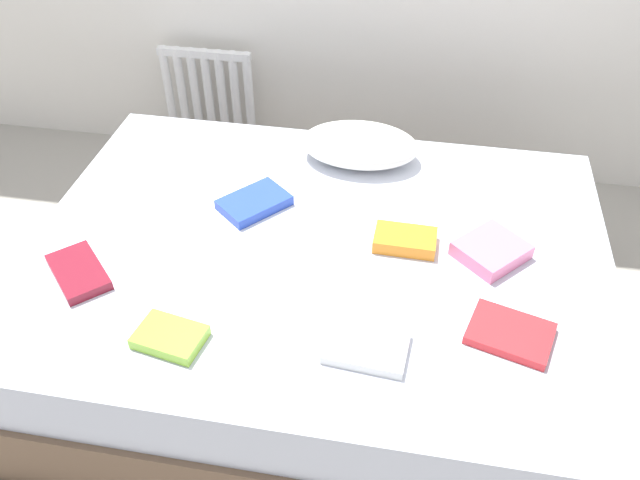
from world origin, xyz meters
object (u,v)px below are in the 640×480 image
textbook_blue (254,203)px  bed (318,297)px  textbook_pink (491,250)px  textbook_red (510,333)px  textbook_lime (170,337)px  textbook_orange (405,240)px  textbook_white (366,347)px  radiator (209,97)px  pillow (360,145)px  textbook_maroon (78,272)px

textbook_blue → bed: bearing=-81.9°
textbook_pink → textbook_red: textbook_pink is taller
textbook_blue → textbook_lime: size_ratio=1.24×
textbook_orange → textbook_blue: bearing=169.2°
textbook_orange → textbook_red: bearing=-45.4°
textbook_blue → textbook_red: bearing=-77.2°
textbook_orange → textbook_pink: (0.28, -0.01, 0.00)m
textbook_red → bed: bearing=170.3°
textbook_blue → textbook_lime: bearing=-146.0°
textbook_pink → textbook_white: bearing=-174.5°
textbook_white → textbook_orange: (0.07, 0.48, 0.01)m
radiator → textbook_red: 2.06m
textbook_white → textbook_orange: 0.48m
textbook_blue → pillow: bearing=-0.7°
bed → textbook_pink: bearing=4.5°
textbook_white → textbook_pink: 0.59m
textbook_maroon → textbook_red: bearing=44.9°
textbook_blue → textbook_white: bearing=-100.2°
textbook_blue → textbook_orange: 0.57m
pillow → textbook_lime: (-0.41, -1.04, -0.05)m
radiator → textbook_pink: size_ratio=2.43×
textbook_maroon → textbook_orange: textbook_orange is taller
pillow → textbook_red: size_ratio=1.97×
textbook_maroon → textbook_lime: size_ratio=1.26×
textbook_blue → textbook_orange: size_ratio=1.15×
radiator → textbook_red: radiator is taller
textbook_maroon → textbook_red: size_ratio=1.04×
textbook_red → textbook_blue: bearing=168.2°
pillow → textbook_red: pillow is taller
textbook_maroon → textbook_white: bearing=37.2°
textbook_lime → textbook_red: bearing=21.7°
textbook_lime → textbook_maroon: bearing=162.1°
bed → textbook_white: 0.55m
textbook_pink → textbook_red: (0.05, -0.35, -0.01)m
textbook_orange → textbook_pink: 0.28m
textbook_blue → textbook_red: 1.01m
textbook_maroon → textbook_white: (0.95, -0.14, -0.00)m
textbook_blue → textbook_pink: size_ratio=1.15×
textbook_maroon → textbook_red: textbook_maroon is taller
pillow → textbook_blue: pillow is taller
textbook_white → textbook_pink: textbook_pink is taller
textbook_blue → radiator: bearing=67.4°
radiator → textbook_white: size_ratio=2.17×
textbook_white → textbook_lime: 0.57m
pillow → textbook_pink: bearing=-44.8°
bed → textbook_pink: size_ratio=9.61×
bed → textbook_blue: textbook_blue is taller
textbook_maroon → textbook_pink: bearing=59.9°
radiator → textbook_pink: bearing=-40.4°
pillow → textbook_maroon: pillow is taller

